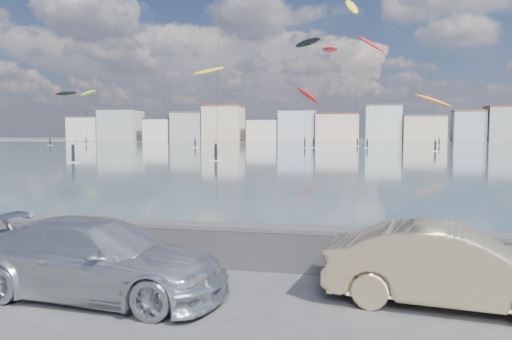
{
  "coord_description": "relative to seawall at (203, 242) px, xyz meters",
  "views": [
    {
      "loc": [
        3.65,
        -8.31,
        3.12
      ],
      "look_at": [
        1.0,
        4.0,
        2.2
      ],
      "focal_mm": 35.0,
      "sensor_mm": 36.0,
      "label": 1
    }
  ],
  "objects": [
    {
      "name": "kitesurfer_1",
      "position": [
        -33.98,
        108.14,
        17.78
      ],
      "size": [
        8.31,
        13.46,
        20.46
      ],
      "color": "#BF8C19",
      "rests_on": "ground"
    },
    {
      "name": "kitesurfer_13",
      "position": [
        -14.17,
        153.6,
        14.78
      ],
      "size": [
        8.3,
        11.08,
        18.65
      ],
      "color": "red",
      "rests_on": "ground"
    },
    {
      "name": "far_buildings",
      "position": [
        1.31,
        183.3,
        5.44
      ],
      "size": [
        240.79,
        13.26,
        14.6
      ],
      "color": "beige",
      "rests_on": "ground"
    },
    {
      "name": "kitesurfer_3",
      "position": [
        0.17,
        124.6,
        35.49
      ],
      "size": [
        5.4,
        13.89,
        39.87
      ],
      "color": "yellow",
      "rests_on": "ground"
    },
    {
      "name": "bay_water",
      "position": [
        0.0,
        88.8,
        -0.58
      ],
      "size": [
        500.0,
        177.0,
        0.0
      ],
      "primitive_type": "cube",
      "color": "#37525C",
      "rests_on": "ground"
    },
    {
      "name": "far_shore_strip",
      "position": [
        0.0,
        197.3,
        -0.57
      ],
      "size": [
        500.0,
        60.0,
        0.0
      ],
      "primitive_type": "cube",
      "color": "#4C473D",
      "rests_on": "ground"
    },
    {
      "name": "kitesurfer_9",
      "position": [
        -83.53,
        123.92,
        14.38
      ],
      "size": [
        6.69,
        18.53,
        16.53
      ],
      "color": "black",
      "rests_on": "ground"
    },
    {
      "name": "kitesurfer_0",
      "position": [
        -4.67,
        112.36,
        22.69
      ],
      "size": [
        6.33,
        16.89,
        24.71
      ],
      "color": "red",
      "rests_on": "ground"
    },
    {
      "name": "ground",
      "position": [
        0.0,
        -2.7,
        -0.58
      ],
      "size": [
        700.0,
        700.0,
        0.0
      ],
      "primitive_type": "plane",
      "color": "#333335",
      "rests_on": "ground"
    },
    {
      "name": "car_silver",
      "position": [
        -1.28,
        -2.49,
        0.16
      ],
      "size": [
        5.26,
        2.46,
        1.48
      ],
      "primitive_type": "imported",
      "rotation": [
        0.0,
        0.0,
        1.49
      ],
      "color": "silver",
      "rests_on": "ground"
    },
    {
      "name": "kitesurfer_12",
      "position": [
        5.11,
        113.17,
        23.48
      ],
      "size": [
        7.05,
        15.29,
        27.04
      ],
      "color": "red",
      "rests_on": "ground"
    },
    {
      "name": "kitesurfer_2",
      "position": [
        -9.65,
        109.44,
        23.74
      ],
      "size": [
        7.59,
        13.62,
        26.15
      ],
      "color": "black",
      "rests_on": "ground"
    },
    {
      "name": "car_champagne",
      "position": [
        5.22,
        -1.64,
        0.15
      ],
      "size": [
        4.61,
        2.13,
        1.46
      ],
      "primitive_type": "imported",
      "rotation": [
        0.0,
        0.0,
        1.44
      ],
      "color": "tan",
      "rests_on": "ground"
    },
    {
      "name": "seawall",
      "position": [
        0.0,
        0.0,
        0.0
      ],
      "size": [
        400.0,
        0.36,
        1.08
      ],
      "color": "#28282B",
      "rests_on": "ground"
    },
    {
      "name": "kitesurfer_4",
      "position": [
        -80.47,
        131.45,
        15.16
      ],
      "size": [
        6.21,
        13.55,
        17.83
      ],
      "color": "#8CD826",
      "rests_on": "ground"
    },
    {
      "name": "kitesurfer_10",
      "position": [
        22.97,
        139.26,
        11.94
      ],
      "size": [
        10.56,
        16.43,
        15.04
      ],
      "color": "orange",
      "rests_on": "ground"
    }
  ]
}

